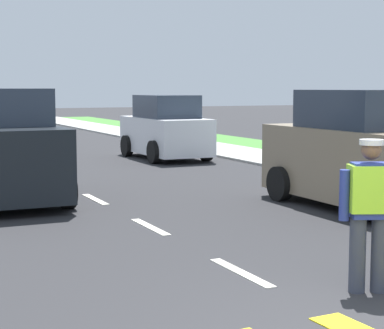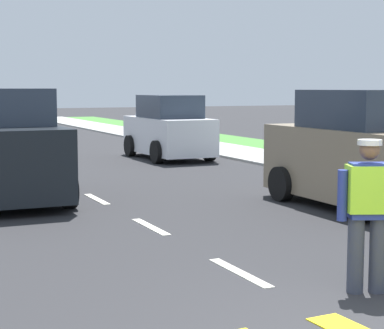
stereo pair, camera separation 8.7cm
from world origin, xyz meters
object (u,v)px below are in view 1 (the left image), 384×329
Objects in this scene: car_parked_far at (165,129)px; car_oncoming_lead at (3,149)px; road_worker at (372,208)px; car_parked_curbside at (357,153)px.

car_oncoming_lead reaches higher than car_parked_far.
road_worker is 14.38m from car_parked_far.
car_oncoming_lead reaches higher than road_worker.
road_worker is 0.43× the size of car_parked_curbside.
car_oncoming_lead is (-5.84, 3.40, 0.01)m from car_parked_curbside.
car_oncoming_lead reaches higher than car_parked_curbside.
car_parked_curbside is 6.75m from car_oncoming_lead.
car_parked_curbside reaches higher than car_parked_far.
car_oncoming_lead is (-2.59, 7.77, 0.09)m from road_worker.
car_parked_far is (0.17, 9.60, -0.09)m from car_parked_curbside.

